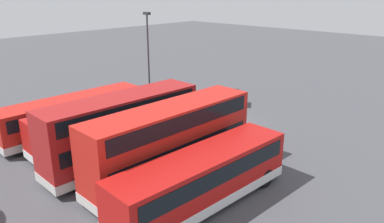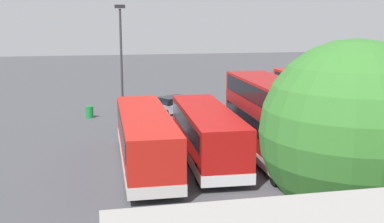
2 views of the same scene
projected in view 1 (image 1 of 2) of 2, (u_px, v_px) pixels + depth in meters
The scene contains 9 objects.
ground_plane at pixel (228, 121), 31.63m from camera, with size 140.00×140.00×0.00m, color #47474C.
bus_single_deck_near_end at pixel (203, 178), 18.96m from camera, with size 3.11×10.91×2.95m.
bus_double_decker_second at pixel (171, 141), 21.43m from camera, with size 2.83×11.19×4.55m.
bus_double_decker_third at pixel (123, 128), 23.33m from camera, with size 2.90×10.72×4.55m.
bus_single_deck_fourth at pixel (103, 124), 26.43m from camera, with size 3.05×10.64×2.95m.
bus_single_deck_fifth at pixel (73, 114), 28.50m from camera, with size 2.82×11.60×2.95m.
car_hatchback_silver at pixel (225, 98), 35.97m from camera, with size 4.37×3.76×1.43m.
lamp_post_tall at pixel (148, 54), 33.52m from camera, with size 0.70×0.30×8.85m.
waste_bin_yellow at pixel (173, 88), 40.19m from camera, with size 0.60×0.60×0.95m, color #197F33.
Camera 1 is at (-18.17, 23.68, 10.92)m, focal length 34.55 mm.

